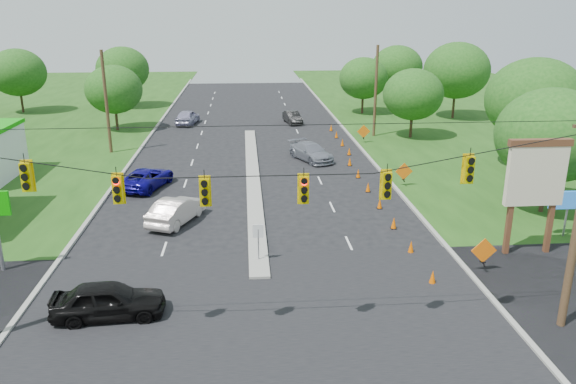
{
  "coord_description": "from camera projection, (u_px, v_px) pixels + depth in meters",
  "views": [
    {
      "loc": [
        -0.56,
        -19.97,
        12.15
      ],
      "look_at": [
        1.71,
        8.79,
        2.8
      ],
      "focal_mm": 35.0,
      "sensor_mm": 36.0,
      "label": 1
    }
  ],
  "objects": [
    {
      "name": "utility_pole_far_right",
      "position": [
        376.0,
        92.0,
        55.46
      ],
      "size": [
        0.28,
        0.28,
        9.0
      ],
      "primitive_type": "cylinder",
      "color": "#422D1C",
      "rests_on": "ground"
    },
    {
      "name": "tree_6",
      "position": [
        123.0,
        69.0,
        72.15
      ],
      "size": [
        6.72,
        6.72,
        7.84
      ],
      "color": "black",
      "rests_on": "ground"
    },
    {
      "name": "cone_9",
      "position": [
        336.0,
        135.0,
        55.98
      ],
      "size": [
        0.32,
        0.32,
        0.7
      ],
      "primitive_type": "cone",
      "color": "#EA5A00",
      "rests_on": "ground"
    },
    {
      "name": "cone_0",
      "position": [
        433.0,
        277.0,
        26.06
      ],
      "size": [
        0.32,
        0.32,
        0.7
      ],
      "primitive_type": "cone",
      "color": "#EA5A00",
      "rests_on": "ground"
    },
    {
      "name": "tree_12",
      "position": [
        363.0,
        78.0,
        67.96
      ],
      "size": [
        5.88,
        5.88,
        6.86
      ],
      "color": "black",
      "rests_on": "ground"
    },
    {
      "name": "cone_10",
      "position": [
        331.0,
        128.0,
        59.3
      ],
      "size": [
        0.32,
        0.32,
        0.7
      ],
      "primitive_type": "cone",
      "color": "#EA5A00",
      "rests_on": "ground"
    },
    {
      "name": "blue_pickup",
      "position": [
        146.0,
        178.0,
        40.19
      ],
      "size": [
        3.87,
        5.65,
        1.43
      ],
      "primitive_type": "imported",
      "rotation": [
        0.0,
        0.0,
        2.82
      ],
      "color": "#0D0679",
      "rests_on": "ground"
    },
    {
      "name": "tree_9",
      "position": [
        413.0,
        94.0,
        54.83
      ],
      "size": [
        5.88,
        5.88,
        6.86
      ],
      "color": "black",
      "rests_on": "ground"
    },
    {
      "name": "tree_10",
      "position": [
        457.0,
        70.0,
        64.53
      ],
      "size": [
        7.56,
        7.56,
        8.82
      ],
      "color": "black",
      "rests_on": "ground"
    },
    {
      "name": "cross_street",
      "position": [
        263.0,
        325.0,
        22.72
      ],
      "size": [
        160.0,
        14.0,
        0.02
      ],
      "primitive_type": "cube",
      "color": "black",
      "rests_on": "ground"
    },
    {
      "name": "utility_pole_far_left",
      "position": [
        106.0,
        103.0,
        48.85
      ],
      "size": [
        0.28,
        0.28,
        9.0
      ],
      "primitive_type": "cylinder",
      "color": "#422D1C",
      "rests_on": "ground"
    },
    {
      "name": "cone_1",
      "position": [
        411.0,
        247.0,
        29.38
      ],
      "size": [
        0.32,
        0.32,
        0.7
      ],
      "primitive_type": "cone",
      "color": "#EA5A00",
      "rests_on": "ground"
    },
    {
      "name": "work_sign_0",
      "position": [
        484.0,
        252.0,
        26.99
      ],
      "size": [
        1.27,
        0.58,
        1.37
      ],
      "color": "black",
      "rests_on": "ground"
    },
    {
      "name": "cone_6",
      "position": [
        350.0,
        162.0,
        45.98
      ],
      "size": [
        0.32,
        0.32,
        0.7
      ],
      "primitive_type": "cone",
      "color": "#EA5A00",
      "rests_on": "ground"
    },
    {
      "name": "cone_8",
      "position": [
        342.0,
        142.0,
        52.66
      ],
      "size": [
        0.32,
        0.32,
        0.7
      ],
      "primitive_type": "cone",
      "color": "#EA5A00",
      "rests_on": "ground"
    },
    {
      "name": "tree_5",
      "position": [
        114.0,
        89.0,
        58.27
      ],
      "size": [
        5.88,
        5.88,
        6.86
      ],
      "color": "black",
      "rests_on": "ground"
    },
    {
      "name": "dark_car_receding",
      "position": [
        292.0,
        117.0,
        63.26
      ],
      "size": [
        2.07,
        4.26,
        1.35
      ],
      "primitive_type": "imported",
      "rotation": [
        0.0,
        0.0,
        0.16
      ],
      "color": "black",
      "rests_on": "ground"
    },
    {
      "name": "median",
      "position": [
        253.0,
        178.0,
        42.64
      ],
      "size": [
        1.0,
        34.0,
        0.18
      ],
      "primitive_type": "cube",
      "color": "gray",
      "rests_on": "ground"
    },
    {
      "name": "work_sign_2",
      "position": [
        364.0,
        132.0,
        53.54
      ],
      "size": [
        1.27,
        0.58,
        1.37
      ],
      "color": "black",
      "rests_on": "ground"
    },
    {
      "name": "black_sedan",
      "position": [
        108.0,
        300.0,
        23.09
      ],
      "size": [
        4.71,
        2.15,
        1.56
      ],
      "primitive_type": "imported",
      "rotation": [
        0.0,
        0.0,
        1.64
      ],
      "color": "black",
      "rests_on": "ground"
    },
    {
      "name": "cone_7",
      "position": [
        349.0,
        151.0,
        49.34
      ],
      "size": [
        0.32,
        0.32,
        0.7
      ],
      "primitive_type": "cone",
      "color": "#EA5A00",
      "rests_on": "ground"
    },
    {
      "name": "cone_3",
      "position": [
        380.0,
        203.0,
        36.02
      ],
      "size": [
        0.32,
        0.32,
        0.7
      ],
      "primitive_type": "cone",
      "color": "#EA5A00",
      "rests_on": "ground"
    },
    {
      "name": "silver_car_far",
      "position": [
        311.0,
        152.0,
        47.55
      ],
      "size": [
        3.96,
        5.44,
        1.46
      ],
      "primitive_type": "imported",
      "rotation": [
        0.0,
        0.0,
        0.43
      ],
      "color": "slate",
      "rests_on": "ground"
    },
    {
      "name": "tree_11",
      "position": [
        397.0,
        67.0,
        74.85
      ],
      "size": [
        6.72,
        6.72,
        7.84
      ],
      "color": "black",
      "rests_on": "ground"
    },
    {
      "name": "tree_4",
      "position": [
        18.0,
        72.0,
        68.41
      ],
      "size": [
        6.72,
        6.72,
        7.84
      ],
      "color": "black",
      "rests_on": "ground"
    },
    {
      "name": "curb_right",
      "position": [
        360.0,
        148.0,
        51.93
      ],
      "size": [
        0.25,
        110.0,
        0.16
      ],
      "primitive_type": "cube",
      "color": "gray",
      "rests_on": "ground"
    },
    {
      "name": "cone_4",
      "position": [
        368.0,
        187.0,
        39.34
      ],
      "size": [
        0.32,
        0.32,
        0.7
      ],
      "primitive_type": "cone",
      "color": "#EA5A00",
      "rests_on": "ground"
    },
    {
      "name": "curb_left",
      "position": [
        139.0,
        152.0,
        50.41
      ],
      "size": [
        0.25,
        110.0,
        0.16
      ],
      "primitive_type": "cube",
      "color": "gray",
      "rests_on": "ground"
    },
    {
      "name": "tree_8",
      "position": [
        535.0,
        99.0,
        43.52
      ],
      "size": [
        7.56,
        7.56,
        8.82
      ],
      "color": "black",
      "rests_on": "ground"
    },
    {
      "name": "cone_2",
      "position": [
        394.0,
        223.0,
        32.7
      ],
      "size": [
        0.32,
        0.32,
        0.7
      ],
      "primitive_type": "cone",
      "color": "#EA5A00",
      "rests_on": "ground"
    },
    {
      "name": "median_sign",
      "position": [
        258.0,
        235.0,
        27.96
      ],
      "size": [
        0.55,
        0.06,
        2.05
      ],
      "color": "gray",
      "rests_on": "ground"
    },
    {
      "name": "silver_car_oncoming",
      "position": [
        188.0,
        117.0,
        62.71
      ],
      "size": [
        2.71,
        5.01,
        1.62
      ],
      "primitive_type": "imported",
      "rotation": [
        0.0,
        0.0,
        2.97
      ],
      "color": "#928EAF",
      "rests_on": "ground"
    },
    {
      "name": "work_sign_1",
      "position": [
        404.0,
        172.0,
        40.27
      ],
      "size": [
        1.27,
        0.58,
        1.37
      ],
      "color": "black",
      "rests_on": "ground"
    },
    {
      "name": "signal_span",
      "position": [
        261.0,
        219.0,
        20.24
      ],
      "size": [
        25.6,
        0.32,
        9.0
      ],
      "color": "#422D1C",
      "rests_on": "ground"
    },
    {
      "name": "cone_5",
      "position": [
        358.0,
        173.0,
        42.66
      ],
      "size": [
        0.32,
        0.32,
        0.7
      ],
      "primitive_type": "cone",
      "color": "#EA5A00",
      "rests_on": "ground"
    },
    {
      "name": "tree_7",
      "position": [
        552.0,
        135.0,
        33.93
      ],
      "size": [
        6.72,
        6.72,
        7.84
      ],
      "color": "black",
      "rests_on": "ground"
    },
    {
      "name": "pylon_sign",
      "position": [
        539.0,
        179.0,
        28.44
      ],
      "size": [
        5.9,
        2.3,
        6.12
      ],
      "color": "#59331E",
      "rests_on": "ground"
    },
    {
      "name": "white_sedan",
      "position": [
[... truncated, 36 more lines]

